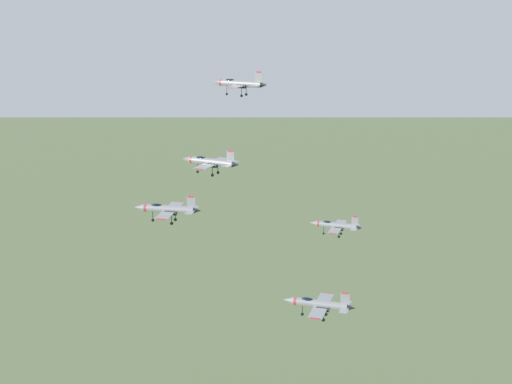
% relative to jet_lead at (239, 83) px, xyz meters
% --- Properties ---
extents(jet_lead, '(12.76, 10.53, 3.41)m').
position_rel_jet_lead_xyz_m(jet_lead, '(0.00, 0.00, 0.00)').
color(jet_lead, '#AEB3BB').
extents(jet_left_high, '(12.39, 10.20, 3.32)m').
position_rel_jet_lead_xyz_m(jet_left_high, '(2.88, -16.83, -12.85)').
color(jet_left_high, '#AEB3BB').
extents(jet_right_high, '(11.56, 9.84, 3.15)m').
position_rel_jet_lead_xyz_m(jet_right_high, '(5.26, -34.88, -17.03)').
color(jet_right_high, '#AEB3BB').
extents(jet_left_low, '(10.53, 8.80, 2.82)m').
position_rel_jet_lead_xyz_m(jet_left_low, '(24.52, -5.80, -25.53)').
color(jet_left_low, '#AEB3BB').
extents(jet_right_low, '(12.39, 10.40, 3.32)m').
position_rel_jet_lead_xyz_m(jet_right_low, '(30.08, -27.33, -32.25)').
color(jet_right_low, '#AEB3BB').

